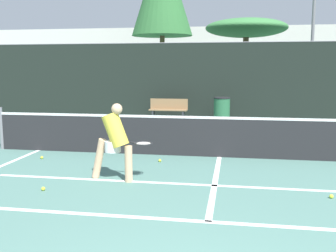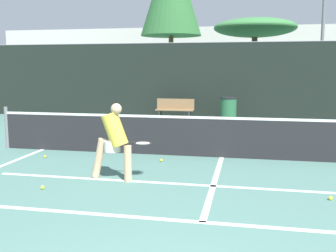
{
  "view_description": "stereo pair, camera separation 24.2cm",
  "coord_description": "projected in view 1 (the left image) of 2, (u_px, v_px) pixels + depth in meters",
  "views": [
    {
      "loc": [
        0.31,
        -2.37,
        2.06
      ],
      "look_at": [
        -0.93,
        4.96,
        0.95
      ],
      "focal_mm": 42.0,
      "sensor_mm": 36.0,
      "label": 1
    },
    {
      "loc": [
        0.54,
        -2.32,
        2.06
      ],
      "look_at": [
        -0.93,
        4.96,
        0.95
      ],
      "focal_mm": 42.0,
      "sensor_mm": 36.0,
      "label": 2
    }
  ],
  "objects": [
    {
      "name": "tennis_ball_scattered_3",
      "position": [
        160.0,
        160.0,
        8.65
      ],
      "size": [
        0.07,
        0.07,
        0.07
      ],
      "primitive_type": "sphere",
      "color": "#D1E033",
      "rests_on": "ground"
    },
    {
      "name": "tennis_ball_scattered_2",
      "position": [
        331.0,
        196.0,
        6.23
      ],
      "size": [
        0.07,
        0.07,
        0.07
      ],
      "primitive_type": "sphere",
      "color": "#D1E033",
      "rests_on": "ground"
    },
    {
      "name": "net",
      "position": [
        220.0,
        135.0,
        9.04
      ],
      "size": [
        11.09,
        0.09,
        1.07
      ],
      "color": "slate",
      "rests_on": "ground"
    },
    {
      "name": "player_practicing",
      "position": [
        115.0,
        139.0,
        7.15
      ],
      "size": [
        1.21,
        0.52,
        1.43
      ],
      "rotation": [
        0.0,
        0.0,
        -0.21
      ],
      "color": "#DBAD84",
      "rests_on": "ground"
    },
    {
      "name": "courtside_bench",
      "position": [
        169.0,
        109.0,
        15.23
      ],
      "size": [
        1.48,
        0.4,
        0.86
      ],
      "rotation": [
        0.0,
        0.0,
        -0.02
      ],
      "color": "olive",
      "rests_on": "ground"
    },
    {
      "name": "tree_mid",
      "position": [
        246.0,
        29.0,
        19.19
      ],
      "size": [
        3.99,
        3.99,
        4.43
      ],
      "color": "brown",
      "rests_on": "ground"
    },
    {
      "name": "court_center_mark",
      "position": [
        215.0,
        181.0,
        7.2
      ],
      "size": [
        0.1,
        3.93,
        0.01
      ],
      "primitive_type": "cube",
      "color": "white",
      "rests_on": "ground"
    },
    {
      "name": "trash_bin",
      "position": [
        222.0,
        110.0,
        14.72
      ],
      "size": [
        0.63,
        0.63,
        0.96
      ],
      "color": "#28603D",
      "rests_on": "ground"
    },
    {
      "name": "parked_car",
      "position": [
        234.0,
        100.0,
        17.74
      ],
      "size": [
        1.69,
        4.41,
        1.46
      ],
      "color": "#B7B7BC",
      "rests_on": "ground"
    },
    {
      "name": "tennis_ball_scattered_4",
      "position": [
        43.0,
        189.0,
        6.63
      ],
      "size": [
        0.07,
        0.07,
        0.07
      ],
      "primitive_type": "sphere",
      "color": "#D1E033",
      "rests_on": "ground"
    },
    {
      "name": "court_baseline_near",
      "position": [
        208.0,
        222.0,
        5.28
      ],
      "size": [
        11.0,
        0.1,
        0.01
      ],
      "primitive_type": "cube",
      "color": "white",
      "rests_on": "ground"
    },
    {
      "name": "court_service_line",
      "position": [
        214.0,
        185.0,
        6.91
      ],
      "size": [
        8.25,
        0.1,
        0.01
      ],
      "primitive_type": "cube",
      "color": "white",
      "rests_on": "ground"
    },
    {
      "name": "building_far",
      "position": [
        231.0,
        62.0,
        28.56
      ],
      "size": [
        36.0,
        2.4,
        4.9
      ],
      "primitive_type": "cube",
      "color": "beige",
      "rests_on": "ground"
    },
    {
      "name": "fence_back",
      "position": [
        227.0,
        81.0,
        15.47
      ],
      "size": [
        24.0,
        0.06,
        3.05
      ],
      "color": "black",
      "rests_on": "ground"
    },
    {
      "name": "tennis_ball_scattered_1",
      "position": [
        42.0,
        157.0,
        8.93
      ],
      "size": [
        0.07,
        0.07,
        0.07
      ],
      "primitive_type": "sphere",
      "color": "#D1E033",
      "rests_on": "ground"
    }
  ]
}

